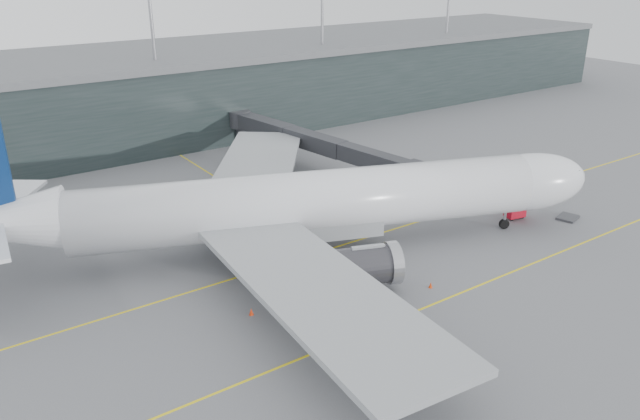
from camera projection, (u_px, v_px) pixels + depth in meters
ground at (277, 247)px, 73.75m from camera, size 320.00×320.00×0.00m
taxiline_a at (295, 260)px, 70.71m from camera, size 160.00×0.25×0.02m
taxiline_b at (386, 323)px, 58.55m from camera, size 160.00×0.25×0.02m
taxiline_lead_main at (236, 190)px, 91.57m from camera, size 0.25×60.00×0.02m
terminal at (113, 97)px, 114.90m from camera, size 240.00×36.00×29.00m
main_aircraft at (306, 204)px, 70.75m from camera, size 71.75×66.25×20.85m
jet_bridge at (310, 139)px, 99.72m from camera, size 8.80×43.97×6.22m
gse_cart at (515, 211)px, 81.50m from camera, size 2.72×2.00×1.69m
baggage_dolly at (568, 217)px, 81.57m from camera, size 3.32×2.93×0.28m
uld_a at (215, 221)px, 78.14m from camera, size 2.68×2.36×2.07m
uld_b at (218, 209)px, 82.27m from camera, size 2.35×2.11×1.77m
uld_c at (227, 212)px, 81.23m from camera, size 2.53×2.29×1.89m
cone_nose at (528, 199)px, 87.29m from camera, size 0.40×0.40×0.63m
cone_wing_stbd at (431, 285)px, 64.67m from camera, size 0.41×0.41×0.65m
cone_wing_port at (283, 201)px, 86.39m from camera, size 0.41×0.41×0.66m
cone_tail at (251, 312)px, 59.81m from camera, size 0.45×0.45×0.71m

